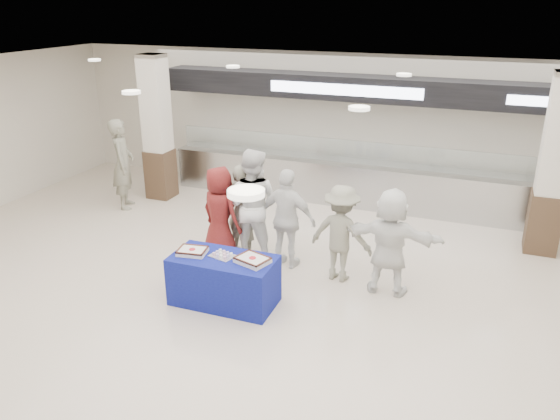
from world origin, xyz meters
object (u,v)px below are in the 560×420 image
at_px(soldier_bg, 123,164).
at_px(chef_tall, 252,205).
at_px(sheet_cake_right, 253,260).
at_px(civilian_maroon, 220,213).
at_px(soldier_a, 242,210).
at_px(civilian_white, 390,242).
at_px(soldier_b, 341,233).
at_px(cupcake_tray, 223,255).
at_px(chef_short, 287,219).
at_px(sheet_cake_left, 192,251).
at_px(display_table, 224,280).

bearing_deg(soldier_bg, chef_tall, -136.64).
distance_m(sheet_cake_right, soldier_bg, 5.16).
bearing_deg(chef_tall, civilian_maroon, 19.29).
distance_m(soldier_a, civilian_white, 2.72).
bearing_deg(soldier_b, chef_tall, 0.32).
relative_size(soldier_b, civilian_white, 0.94).
height_order(cupcake_tray, civilian_maroon, civilian_maroon).
xyz_separation_m(sheet_cake_right, chef_short, (-0.01, 1.47, 0.07)).
relative_size(sheet_cake_right, soldier_bg, 0.27).
bearing_deg(civilian_white, soldier_bg, -16.25).
xyz_separation_m(sheet_cake_right, soldier_b, (0.94, 1.36, 0.00)).
height_order(sheet_cake_left, soldier_b, soldier_b).
bearing_deg(soldier_a, civilian_maroon, 52.57).
xyz_separation_m(soldier_a, soldier_bg, (-3.37, 1.18, 0.14)).
bearing_deg(chef_tall, soldier_b, 168.76).
xyz_separation_m(sheet_cake_right, civilian_white, (1.75, 1.20, 0.05)).
relative_size(soldier_a, civilian_white, 0.97).
bearing_deg(soldier_bg, display_table, -154.01).
distance_m(display_table, soldier_bg, 4.82).
distance_m(soldier_a, soldier_b, 1.90).
height_order(chef_short, soldier_b, chef_short).
bearing_deg(civilian_maroon, soldier_a, -114.38).
bearing_deg(soldier_bg, soldier_b, -133.16).
distance_m(display_table, civilian_maroon, 1.64).
relative_size(sheet_cake_right, chef_tall, 0.27).
distance_m(sheet_cake_left, chef_short, 1.79).
height_order(sheet_cake_left, chef_tall, chef_tall).
xyz_separation_m(civilian_white, soldier_bg, (-6.05, 1.64, 0.12)).
relative_size(sheet_cake_left, soldier_bg, 0.24).
bearing_deg(display_table, sheet_cake_right, 0.65).
xyz_separation_m(sheet_cake_left, soldier_bg, (-3.34, 2.90, 0.18)).
height_order(civilian_maroon, soldier_b, civilian_maroon).
xyz_separation_m(sheet_cake_right, soldier_bg, (-4.30, 2.84, 0.18)).
relative_size(sheet_cake_left, soldier_a, 0.28).
distance_m(soldier_a, chef_tall, 0.29).
height_order(soldier_b, civilian_white, civilian_white).
xyz_separation_m(civilian_maroon, chef_tall, (0.51, 0.21, 0.15)).
relative_size(sheet_cake_left, soldier_b, 0.29).
bearing_deg(soldier_a, display_table, 111.90).
xyz_separation_m(display_table, soldier_b, (1.41, 1.37, 0.43)).
distance_m(display_table, sheet_cake_left, 0.64).
bearing_deg(sheet_cake_right, cupcake_tray, 177.09).
xyz_separation_m(sheet_cake_right, cupcake_tray, (-0.49, 0.03, -0.02)).
bearing_deg(civilian_white, civilian_maroon, -4.29).
relative_size(display_table, civilian_maroon, 0.93).
relative_size(chef_short, soldier_b, 1.08).
xyz_separation_m(chef_tall, civilian_white, (2.45, -0.38, -0.13)).
height_order(chef_tall, soldier_bg, chef_tall).
relative_size(civilian_white, soldier_bg, 0.87).
bearing_deg(chef_short, soldier_bg, -11.60).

